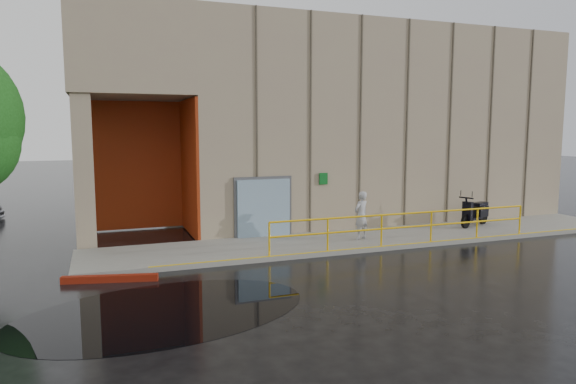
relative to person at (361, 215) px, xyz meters
The scene contains 8 objects.
ground 5.42m from the person, 126.49° to the right, with size 120.00×120.00×0.00m, color black.
sidewalk 1.24m from the person, 14.52° to the left, with size 20.00×3.00×0.15m, color gray.
building 7.69m from the person, 73.93° to the left, with size 20.00×10.17×8.00m.
guardrail 1.59m from the person, 46.42° to the right, with size 9.56×0.06×1.03m.
person is the anchor object (origin of this frame).
scooter 5.35m from the person, ahead, with size 1.89×1.21×1.43m.
red_curb 8.41m from the person, 167.67° to the right, with size 2.40×0.18×0.18m, color maroon.
puddle 8.47m from the person, 148.16° to the right, with size 6.42×3.95×0.01m, color black.
Camera 1 is at (-5.15, -11.01, 3.87)m, focal length 32.00 mm.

